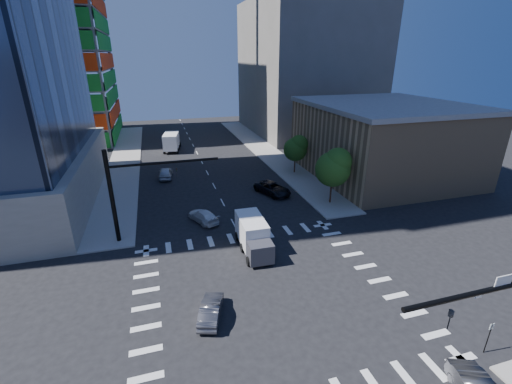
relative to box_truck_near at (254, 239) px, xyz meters
name	(u,v)px	position (x,y,z in m)	size (l,w,h in m)	color
ground	(270,293)	(-0.56, -6.11, -1.30)	(160.00, 160.00, 0.00)	black
road_markings	(270,293)	(-0.56, -6.11, -1.29)	(20.00, 20.00, 0.01)	silver
sidewalk_ne	(264,150)	(11.94, 33.89, -1.22)	(5.00, 60.00, 0.15)	gray
sidewalk_nw	(125,161)	(-13.06, 33.89, -1.22)	(5.00, 60.00, 0.15)	gray
construction_building	(30,11)	(-27.97, 55.82, 23.31)	(25.16, 34.50, 70.60)	gray
commercial_building	(383,139)	(24.44, 15.89, 4.01)	(20.50, 22.50, 10.60)	tan
bg_building_ne	(306,69)	(26.44, 48.89, 12.70)	(24.00, 30.00, 28.00)	#605D57
signal_mast_nw	(128,187)	(-10.56, 5.39, 4.20)	(10.20, 0.40, 9.00)	black
tree_south	(334,167)	(12.07, 7.79, 3.39)	(4.16, 4.16, 6.82)	#382316
tree_north	(296,148)	(12.37, 19.79, 2.69)	(3.54, 3.52, 5.78)	#382316
no_parking_sign	(489,335)	(10.14, -15.11, 0.08)	(0.30, 0.06, 2.20)	black
car_nb_far	(273,188)	(6.23, 12.80, -0.54)	(2.50, 5.43, 1.51)	black
car_sb_near	(203,216)	(-3.57, 7.41, -0.66)	(1.79, 4.41, 1.28)	white
car_sb_mid	(166,173)	(-6.77, 23.19, -0.51)	(1.85, 4.60, 1.57)	silver
car_sb_cross	(211,310)	(-5.23, -7.39, -0.67)	(1.32, 3.80, 1.25)	#504F54
box_truck_near	(254,239)	(0.00, 0.00, 0.00)	(2.52, 5.65, 2.94)	black
box_truck_far	(172,142)	(-4.73, 39.36, 0.18)	(3.76, 6.73, 3.34)	black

